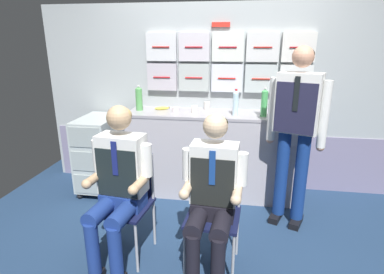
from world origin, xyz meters
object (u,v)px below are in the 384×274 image
crew_member_right (212,192)px  crew_member_standing (296,123)px  folding_chair_left (129,192)px  folding_chair_right (215,201)px  paper_cup_tan (194,109)px  snack_banana (162,108)px  service_trolley (100,152)px  water_bottle_short (264,103)px  crew_member_left (118,181)px

crew_member_right → crew_member_standing: (0.69, 0.84, 0.33)m
folding_chair_left → folding_chair_right: (0.72, -0.04, 0.00)m
crew_member_right → paper_cup_tan: crew_member_right is taller
paper_cup_tan → snack_banana: (-0.40, 0.11, -0.02)m
service_trolley → folding_chair_left: bearing=-54.3°
service_trolley → crew_member_right: size_ratio=0.72×
folding_chair_right → crew_member_standing: size_ratio=0.50×
folding_chair_left → folding_chair_right: bearing=-2.9°
snack_banana → water_bottle_short: bearing=-8.0°
folding_chair_left → paper_cup_tan: paper_cup_tan is taller
folding_chair_left → crew_member_left: crew_member_left is taller
crew_member_left → water_bottle_short: size_ratio=4.15×
folding_chair_right → crew_member_right: size_ratio=0.68×
service_trolley → water_bottle_short: (1.87, 0.02, 0.64)m
snack_banana → crew_member_left: bearing=-90.5°
folding_chair_right → crew_member_right: crew_member_right is taller
service_trolley → water_bottle_short: bearing=0.7°
crew_member_right → paper_cup_tan: 1.37m
crew_member_right → snack_banana: crew_member_right is taller
folding_chair_left → folding_chair_right: same height
crew_member_right → water_bottle_short: water_bottle_short is taller
folding_chair_left → snack_banana: 1.29m
folding_chair_right → crew_member_right: 0.23m
folding_chair_right → water_bottle_short: size_ratio=2.77×
service_trolley → crew_member_left: size_ratio=0.70×
water_bottle_short → folding_chair_left: bearing=-137.4°
crew_member_right → snack_banana: (-0.72, 1.40, 0.31)m
folding_chair_right → crew_member_right: bearing=-94.0°
folding_chair_left → crew_member_right: (0.71, -0.20, 0.16)m
crew_member_left → folding_chair_right: (0.74, 0.12, -0.18)m
crew_member_left → snack_banana: 1.39m
folding_chair_right → water_bottle_short: bearing=69.1°
service_trolley → crew_member_left: (0.72, -1.18, 0.23)m
crew_member_left → paper_cup_tan: size_ratio=15.06×
service_trolley → crew_member_standing: size_ratio=0.53×
crew_member_right → crew_member_left: bearing=176.9°
crew_member_standing → paper_cup_tan: crew_member_standing is taller
service_trolley → crew_member_right: crew_member_right is taller
snack_banana → service_trolley: bearing=-166.0°
crew_member_standing → crew_member_left: bearing=-150.7°
water_bottle_short → snack_banana: 1.16m
crew_member_standing → paper_cup_tan: 1.11m
water_bottle_short → snack_banana: size_ratio=1.79×
service_trolley → folding_chair_left: service_trolley is taller
crew_member_right → paper_cup_tan: (-0.32, 1.29, 0.33)m
crew_member_right → snack_banana: 1.60m
folding_chair_left → crew_member_right: size_ratio=0.68×
service_trolley → folding_chair_left: size_ratio=1.05×
service_trolley → crew_member_left: crew_member_left is taller
service_trolley → folding_chair_right: (1.46, -1.06, 0.05)m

